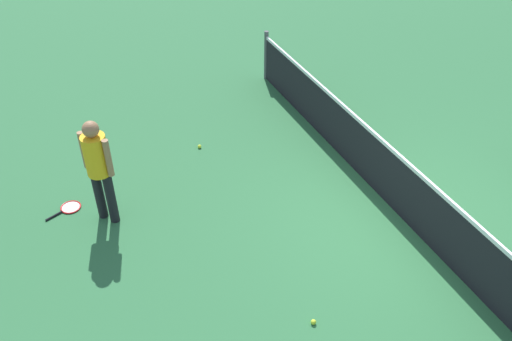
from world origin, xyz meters
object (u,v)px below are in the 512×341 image
at_px(player_near_side, 98,164).
at_px(tennis_racket_near_player, 69,208).
at_px(tennis_ball_by_net, 200,146).
at_px(tennis_ball_baseline, 313,322).

distance_m(player_near_side, tennis_racket_near_player, 1.22).
height_order(tennis_ball_by_net, tennis_ball_baseline, same).
height_order(tennis_racket_near_player, tennis_ball_baseline, tennis_ball_baseline).
bearing_deg(player_near_side, tennis_ball_by_net, 123.63).
bearing_deg(tennis_ball_baseline, player_near_side, -147.16).
height_order(player_near_side, tennis_ball_baseline, player_near_side).
bearing_deg(tennis_ball_by_net, tennis_ball_baseline, 0.67).
relative_size(player_near_side, tennis_ball_by_net, 25.76).
distance_m(player_near_side, tennis_ball_by_net, 2.43).
bearing_deg(tennis_ball_by_net, tennis_racket_near_player, -72.09).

